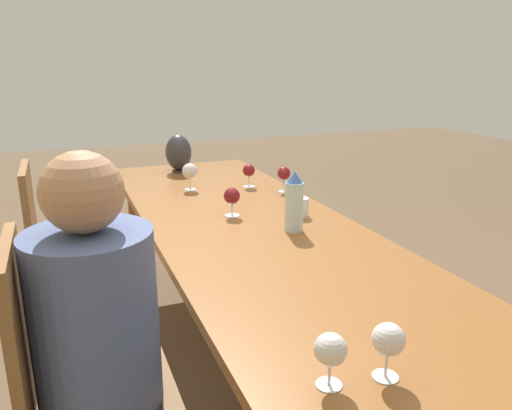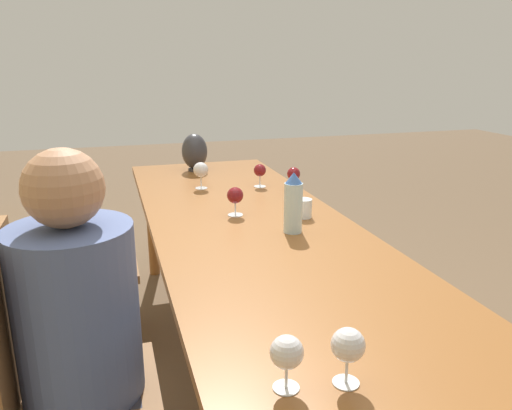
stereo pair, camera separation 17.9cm
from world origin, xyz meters
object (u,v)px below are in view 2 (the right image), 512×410
Objects in this scene: wine_glass_3 at (235,196)px; wine_glass_5 at (348,346)px; water_bottle at (293,203)px; chair_far at (74,255)px; chair_near at (57,379)px; vase at (195,152)px; wine_glass_1 at (294,174)px; person_near at (85,336)px; water_tumbler at (304,208)px; wine_glass_4 at (287,353)px; wine_glass_0 at (201,170)px; wine_glass_2 at (260,171)px.

wine_glass_3 is 0.98× the size of wine_glass_5.
wine_glass_3 is (0.30, 0.17, -0.03)m from water_bottle.
chair_near is at bearing 180.00° from chair_far.
chair_far reaches higher than wine_glass_5.
water_bottle is 1.31m from vase.
person_near is at bearing 134.60° from wine_glass_1.
water_tumbler is at bearing -34.12° from water_bottle.
water_tumbler is 0.32m from wine_glass_3.
water_bottle is 2.00× the size of wine_glass_4.
wine_glass_4 is (-1.57, 0.61, -0.01)m from wine_glass_1.
chair_near is (-1.04, 1.15, -0.33)m from wine_glass_1.
wine_glass_0 is 0.52m from wine_glass_1.
vase is 0.81m from wine_glass_1.
wine_glass_3 is at bearing 150.93° from wine_glass_2.
vase is 0.24× the size of chair_near.
wine_glass_3 reaches higher than wine_glass_4.
wine_glass_2 is at bearing -37.12° from person_near.
wine_glass_0 is at bearing 15.54° from water_bottle.
wine_glass_1 is at bearing -52.80° from wine_glass_3.
water_tumbler is at bearing -177.72° from wine_glass_2.
wine_glass_3 is 1.29m from wine_glass_5.
wine_glass_4 is 0.14m from wine_glass_5.
vase is (1.13, 0.30, 0.08)m from water_tumbler.
wine_glass_0 is (-0.47, 0.05, -0.02)m from vase.
vase reaches higher than water_tumbler.
person_near reaches higher than chair_far.
vase is 0.24× the size of chair_far.
water_tumbler is at bearing -56.90° from person_near.
person_near is at bearing 46.65° from wine_glass_5.
wine_glass_2 is 1.80m from wine_glass_5.
person_near reaches higher than chair_near.
wine_glass_4 is at bearing -139.75° from person_near.
wine_glass_5 is (-1.29, 0.07, 0.00)m from wine_glass_3.
wine_glass_3 is at bearing -45.35° from chair_near.
wine_glass_0 is (0.83, 0.23, -0.02)m from water_bottle.
wine_glass_5 reaches higher than wine_glass_3.
water_bottle reaches higher than wine_glass_2.
water_bottle reaches higher than wine_glass_5.
wine_glass_5 is (-1.59, 0.48, -0.01)m from wine_glass_1.
wine_glass_0 reaches higher than wine_glass_2.
wine_glass_0 is at bearing -70.43° from chair_far.
chair_near is 1.00× the size of chair_far.
chair_near reaches higher than water_tumbler.
wine_glass_2 is 1.81m from wine_glass_4.
chair_near is (-0.74, 0.75, -0.32)m from wine_glass_3.
wine_glass_1 reaches higher than wine_glass_4.
wine_glass_4 is at bearing 175.02° from vase.
wine_glass_0 reaches higher than wine_glass_3.
wine_glass_1 is at bearing -89.37° from chair_far.
vase is 1.87m from person_near.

